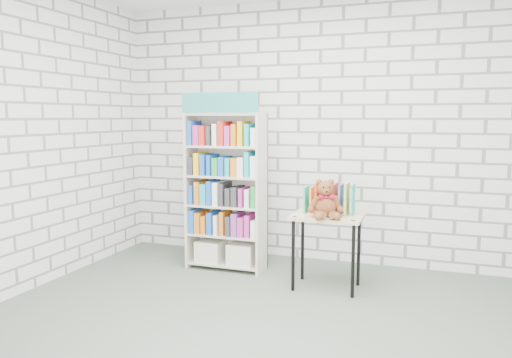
% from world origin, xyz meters
% --- Properties ---
extents(ground, '(4.50, 4.50, 0.00)m').
position_xyz_m(ground, '(0.00, 0.00, 0.00)').
color(ground, '#4D584A').
rests_on(ground, ground).
extents(room_shell, '(4.52, 4.02, 2.81)m').
position_xyz_m(room_shell, '(0.00, 0.00, 1.78)').
color(room_shell, silver).
rests_on(room_shell, ground).
extents(bookshelf, '(0.80, 0.31, 1.80)m').
position_xyz_m(bookshelf, '(-0.82, 1.36, 0.82)').
color(bookshelf, beige).
rests_on(bookshelf, ground).
extents(display_table, '(0.63, 0.44, 0.68)m').
position_xyz_m(display_table, '(0.28, 1.10, 0.59)').
color(display_table, tan).
rests_on(display_table, ground).
extents(table_books, '(0.44, 0.20, 0.26)m').
position_xyz_m(table_books, '(0.28, 1.20, 0.81)').
color(table_books, '#2AB7A6').
rests_on(table_books, display_table).
extents(teddy_bear, '(0.31, 0.31, 0.34)m').
position_xyz_m(teddy_bear, '(0.28, 1.00, 0.82)').
color(teddy_bear, brown).
rests_on(teddy_bear, display_table).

